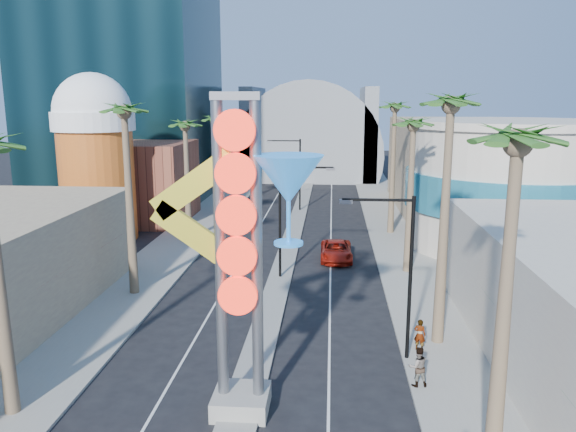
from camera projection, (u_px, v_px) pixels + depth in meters
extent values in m
cube|color=gray|center=(197.00, 227.00, 54.51)|extent=(5.00, 100.00, 0.15)
cube|color=gray|center=(394.00, 230.00, 53.06)|extent=(5.00, 100.00, 0.15)
cube|color=gray|center=(296.00, 222.00, 56.71)|extent=(1.60, 84.00, 0.15)
cube|color=brown|center=(140.00, 182.00, 57.13)|extent=(10.00, 10.00, 8.00)
cube|color=#9F8266|center=(441.00, 164.00, 64.24)|extent=(10.00, 20.00, 10.00)
cylinder|color=#C6521A|center=(98.00, 184.00, 49.20)|extent=(6.40, 6.40, 10.00)
cylinder|color=white|center=(93.00, 121.00, 48.09)|extent=(7.00, 7.00, 1.60)
sphere|color=white|center=(93.00, 112.00, 47.92)|extent=(6.60, 6.60, 6.60)
cylinder|color=beige|center=(507.00, 188.00, 46.52)|extent=(16.00, 16.00, 10.00)
cylinder|color=teal|center=(507.00, 188.00, 46.52)|extent=(16.60, 16.60, 3.00)
cylinder|color=beige|center=(512.00, 124.00, 45.44)|extent=(16.60, 16.60, 0.60)
cylinder|color=slate|center=(310.00, 152.00, 89.08)|extent=(22.00, 16.00, 22.00)
cube|color=slate|center=(254.00, 133.00, 89.16)|extent=(2.00, 16.00, 14.00)
cube|color=slate|center=(368.00, 133.00, 87.78)|extent=(2.00, 16.00, 14.00)
cube|color=gray|center=(241.00, 401.00, 22.50)|extent=(2.20, 2.20, 0.80)
cylinder|color=slate|center=(220.00, 254.00, 21.30)|extent=(0.44, 0.44, 12.00)
cylinder|color=slate|center=(257.00, 255.00, 21.19)|extent=(0.44, 0.44, 12.00)
cube|color=slate|center=(236.00, 96.00, 20.03)|extent=(1.80, 0.50, 0.30)
cylinder|color=red|center=(235.00, 130.00, 19.94)|extent=(1.50, 0.25, 1.50)
cylinder|color=red|center=(235.00, 174.00, 20.26)|extent=(1.50, 0.25, 1.50)
cylinder|color=red|center=(236.00, 215.00, 20.58)|extent=(1.50, 0.25, 1.50)
cylinder|color=red|center=(237.00, 256.00, 20.89)|extent=(1.50, 0.25, 1.50)
cylinder|color=red|center=(238.00, 296.00, 21.21)|extent=(1.50, 0.25, 1.50)
cube|color=yellow|center=(195.00, 184.00, 20.81)|extent=(3.47, 0.25, 2.80)
cube|color=yellow|center=(196.00, 236.00, 21.22)|extent=(3.47, 0.25, 2.80)
cone|color=blue|center=(288.00, 180.00, 20.51)|extent=(2.60, 2.60, 1.80)
cylinder|color=blue|center=(288.00, 222.00, 20.83)|extent=(0.16, 0.16, 1.60)
cylinder|color=blue|center=(288.00, 243.00, 21.00)|extent=(1.10, 1.10, 0.12)
cylinder|color=black|center=(280.00, 222.00, 38.35)|extent=(0.18, 0.18, 8.00)
cube|color=black|center=(307.00, 167.00, 37.43)|extent=(3.60, 0.12, 0.12)
cube|color=slate|center=(331.00, 169.00, 37.33)|extent=(0.60, 0.25, 0.18)
cylinder|color=black|center=(300.00, 175.00, 61.76)|extent=(0.18, 0.18, 8.00)
cube|color=black|center=(284.00, 141.00, 61.12)|extent=(3.60, 0.12, 0.12)
cube|color=slate|center=(269.00, 142.00, 61.26)|extent=(0.60, 0.25, 0.18)
cylinder|color=black|center=(410.00, 281.00, 26.09)|extent=(0.18, 0.18, 8.00)
cube|color=black|center=(378.00, 200.00, 25.43)|extent=(3.24, 0.12, 0.12)
cube|color=slate|center=(346.00, 202.00, 25.56)|extent=(0.60, 0.25, 0.18)
cylinder|color=brown|center=(0.00, 289.00, 21.21)|extent=(0.40, 0.40, 10.50)
cylinder|color=brown|center=(130.00, 206.00, 34.77)|extent=(0.40, 0.40, 11.50)
sphere|color=#21521B|center=(124.00, 112.00, 33.59)|extent=(2.40, 2.40, 2.40)
cylinder|color=brown|center=(187.00, 185.00, 48.58)|extent=(0.40, 0.40, 10.00)
sphere|color=#21521B|center=(185.00, 126.00, 47.56)|extent=(2.40, 2.40, 2.40)
cylinder|color=brown|center=(215.00, 168.00, 60.29)|extent=(0.40, 0.40, 10.00)
sphere|color=#21521B|center=(214.00, 121.00, 59.27)|extent=(2.40, 2.40, 2.40)
cylinder|color=brown|center=(503.00, 317.00, 17.84)|extent=(0.40, 0.40, 11.00)
sphere|color=#21521B|center=(518.00, 143.00, 16.71)|extent=(2.40, 2.40, 2.40)
cylinder|color=brown|center=(444.00, 230.00, 27.49)|extent=(0.40, 0.40, 12.00)
sphere|color=#21521B|center=(451.00, 105.00, 26.26)|extent=(2.40, 2.40, 2.40)
cylinder|color=brown|center=(410.00, 201.00, 39.35)|extent=(0.40, 0.40, 10.50)
sphere|color=#21521B|center=(414.00, 126.00, 38.28)|extent=(2.40, 2.40, 2.40)
cylinder|color=brown|center=(393.00, 172.00, 50.96)|extent=(0.40, 0.40, 11.50)
sphere|color=#21521B|center=(395.00, 108.00, 49.78)|extent=(2.40, 2.40, 2.40)
imported|color=#9F180C|center=(336.00, 251.00, 43.53)|extent=(2.47, 5.24, 1.45)
imported|color=gray|center=(420.00, 335.00, 27.52)|extent=(0.68, 0.58, 1.59)
imported|color=gray|center=(418.00, 367.00, 24.06)|extent=(0.95, 0.80, 1.77)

